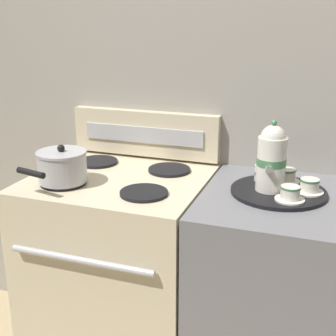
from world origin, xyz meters
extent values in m
cube|color=#9E998E|center=(0.00, 0.33, 1.10)|extent=(6.00, 0.05, 2.20)
cube|color=beige|center=(-0.32, 0.00, 0.45)|extent=(0.69, 0.61, 0.90)
cylinder|color=silver|center=(-0.32, -0.32, 0.70)|extent=(0.55, 0.02, 0.02)
cylinder|color=black|center=(-0.49, 0.14, 0.91)|extent=(0.17, 0.17, 0.01)
cylinder|color=black|center=(-0.16, 0.14, 0.91)|extent=(0.17, 0.17, 0.01)
cylinder|color=black|center=(-0.49, -0.14, 0.91)|extent=(0.17, 0.17, 0.01)
cylinder|color=black|center=(-0.16, -0.14, 0.91)|extent=(0.17, 0.17, 0.01)
cube|color=beige|center=(-0.32, 0.28, 1.01)|extent=(0.67, 0.05, 0.20)
cube|color=#B7B7BC|center=(-0.32, 0.26, 1.01)|extent=(0.55, 0.01, 0.07)
cube|color=slate|center=(0.35, 0.00, 0.45)|extent=(0.63, 0.61, 0.90)
cylinder|color=#B7B7BC|center=(-0.49, -0.14, 0.97)|extent=(0.18, 0.18, 0.11)
cylinder|color=#B7B7BC|center=(-0.49, -0.14, 1.02)|extent=(0.19, 0.19, 0.01)
sphere|color=black|center=(-0.49, -0.14, 1.04)|extent=(0.03, 0.03, 0.03)
cylinder|color=black|center=(-0.52, -0.29, 0.99)|extent=(0.12, 0.05, 0.02)
cylinder|color=black|center=(0.30, 0.03, 0.91)|extent=(0.34, 0.34, 0.01)
cylinder|color=white|center=(0.27, 0.02, 1.01)|extent=(0.10, 0.10, 0.19)
cylinder|color=#427A4C|center=(0.27, 0.02, 1.02)|extent=(0.10, 0.10, 0.03)
sphere|color=white|center=(0.27, 0.02, 1.11)|extent=(0.09, 0.09, 0.09)
sphere|color=#427A4C|center=(0.27, 0.02, 1.16)|extent=(0.02, 0.02, 0.02)
cone|color=white|center=(0.27, -0.06, 1.02)|extent=(0.03, 0.08, 0.06)
cylinder|color=white|center=(0.40, 0.04, 0.92)|extent=(0.10, 0.10, 0.01)
cylinder|color=white|center=(0.40, 0.04, 0.94)|extent=(0.07, 0.07, 0.04)
cylinder|color=#427A4C|center=(0.40, 0.04, 0.96)|extent=(0.07, 0.07, 0.01)
cylinder|color=white|center=(0.31, 0.13, 0.92)|extent=(0.10, 0.10, 0.01)
cylinder|color=white|center=(0.31, 0.13, 0.94)|extent=(0.07, 0.07, 0.04)
cylinder|color=#427A4C|center=(0.31, 0.13, 0.96)|extent=(0.07, 0.07, 0.01)
cylinder|color=white|center=(0.34, -0.06, 0.92)|extent=(0.10, 0.10, 0.01)
cylinder|color=white|center=(0.34, -0.06, 0.94)|extent=(0.07, 0.07, 0.04)
cylinder|color=#427A4C|center=(0.34, -0.06, 0.96)|extent=(0.07, 0.07, 0.01)
cylinder|color=white|center=(0.23, 0.11, 0.94)|extent=(0.06, 0.06, 0.06)
cylinder|color=#427A4C|center=(0.23, 0.11, 0.94)|extent=(0.06, 0.06, 0.01)
camera|label=1|loc=(0.44, -1.58, 1.51)|focal=50.00mm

